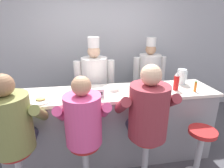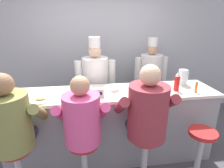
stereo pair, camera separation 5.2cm
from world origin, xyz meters
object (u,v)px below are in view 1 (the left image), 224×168
coffee_mug_white (136,88)px  diner_seated_olive (12,126)px  cook_in_whites_near (95,84)px  cook_in_whites_far (149,76)px  coffee_mug_blue (150,92)px  hot_sauce_bottle_orange (195,87)px  water_pitcher_clear (182,77)px  empty_stool_round (200,146)px  diner_seated_maroon (147,114)px  mustard_bottle_yellow (157,87)px  napkin_dispenser_chrome (99,93)px  cereal_bowl (114,89)px  diner_seated_pink (83,122)px  breakfast_plate (41,100)px  ketchup_bottle_red (176,82)px

coffee_mug_white → diner_seated_olive: bearing=-160.0°
cook_in_whites_near → cook_in_whites_far: bearing=18.5°
coffee_mug_blue → hot_sauce_bottle_orange: bearing=3.5°
water_pitcher_clear → cook_in_whites_near: bearing=158.7°
empty_stool_round → cook_in_whites_far: 1.65m
coffee_mug_blue → diner_seated_maroon: bearing=-113.8°
coffee_mug_blue → diner_seated_olive: 1.60m
mustard_bottle_yellow → napkin_dispenser_chrome: size_ratio=1.81×
coffee_mug_blue → cook_in_whites_near: 1.09m
cereal_bowl → diner_seated_pink: 0.74m
napkin_dispenser_chrome → cook_in_whites_near: 0.82m
breakfast_plate → diner_seated_maroon: diner_seated_maroon is taller
coffee_mug_blue → diner_seated_maroon: diner_seated_maroon is taller
mustard_bottle_yellow → diner_seated_olive: bearing=-167.8°
diner_seated_maroon → cereal_bowl: bearing=115.8°
napkin_dispenser_chrome → diner_seated_maroon: 0.64m
cereal_bowl → coffee_mug_blue: 0.50m
napkin_dispenser_chrome → diner_seated_pink: size_ratio=0.08×
diner_seated_olive → diner_seated_maroon: 1.42m
coffee_mug_blue → cereal_bowl: bearing=148.7°
ketchup_bottle_red → napkin_dispenser_chrome: size_ratio=2.17×
napkin_dispenser_chrome → cook_in_whites_far: 1.60m
coffee_mug_white → diner_seated_maroon: (-0.02, -0.52, -0.11)m
mustard_bottle_yellow → diner_seated_pink: bearing=-159.3°
hot_sauce_bottle_orange → diner_seated_pink: bearing=-166.2°
coffee_mug_blue → cook_in_whites_far: 1.32m
breakfast_plate → diner_seated_olive: (-0.22, -0.37, -0.10)m
napkin_dispenser_chrome → diner_seated_olive: (-0.92, -0.39, -0.14)m
diner_seated_maroon → cook_in_whites_far: bearing=69.3°
empty_stool_round → cook_in_whites_far: (-0.12, 1.59, 0.43)m
water_pitcher_clear → empty_stool_round: 1.00m
mustard_bottle_yellow → cook_in_whites_near: size_ratio=0.13×
ketchup_bottle_red → empty_stool_round: ketchup_bottle_red is taller
mustard_bottle_yellow → empty_stool_round: 0.90m
diner_seated_olive → empty_stool_round: bearing=-1.0°
water_pitcher_clear → diner_seated_olive: diner_seated_olive is taller
coffee_mug_white → diner_seated_pink: size_ratio=0.09×
napkin_dispenser_chrome → cook_in_whites_far: cook_in_whites_far is taller
ketchup_bottle_red → diner_seated_pink: (-1.28, -0.47, -0.23)m
ketchup_bottle_red → napkin_dispenser_chrome: ketchup_bottle_red is taller
ketchup_bottle_red → cook_in_whites_far: (0.02, 1.09, -0.25)m
mustard_bottle_yellow → diner_seated_olive: size_ratio=0.14×
cereal_bowl → empty_stool_round: (0.99, -0.62, -0.59)m
diner_seated_maroon → cook_in_whites_far: size_ratio=0.94×
breakfast_plate → cook_in_whites_near: bearing=49.6°
breakfast_plate → napkin_dispenser_chrome: (0.70, 0.02, 0.04)m
cereal_bowl → breakfast_plate: bearing=-166.8°
diner_seated_pink → mustard_bottle_yellow: bearing=20.7°
cereal_bowl → empty_stool_round: bearing=-32.0°
hot_sauce_bottle_orange → diner_seated_maroon: diner_seated_maroon is taller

